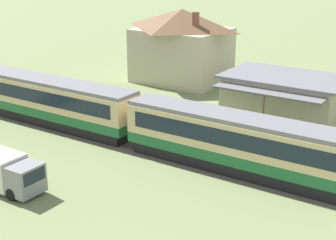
% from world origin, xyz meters
% --- Properties ---
extents(passenger_train, '(79.48, 2.96, 4.10)m').
position_xyz_m(passenger_train, '(-19.12, 1.68, 2.28)').
color(passenger_train, '#1E6033').
rests_on(passenger_train, ground_plane).
extents(railway_track, '(142.63, 3.60, 0.04)m').
position_xyz_m(railway_track, '(-16.78, 1.68, 0.01)').
color(railway_track, '#665B51').
rests_on(railway_track, ground_plane).
extents(station_building, '(10.27, 7.99, 4.63)m').
position_xyz_m(station_building, '(-11.19, 12.24, 2.35)').
color(station_building, '#BCB293').
rests_on(station_building, ground_plane).
extents(station_house_brown_roof, '(10.54, 8.69, 8.34)m').
position_xyz_m(station_house_brown_roof, '(-27.17, 21.02, 4.30)').
color(station_house_brown_roof, '#BCB293').
rests_on(station_house_brown_roof, ground_plane).
extents(delivery_truck_grey, '(5.79, 2.16, 2.33)m').
position_xyz_m(delivery_truck_grey, '(-21.91, -9.15, 1.23)').
color(delivery_truck_grey, gray).
rests_on(delivery_truck_grey, ground_plane).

